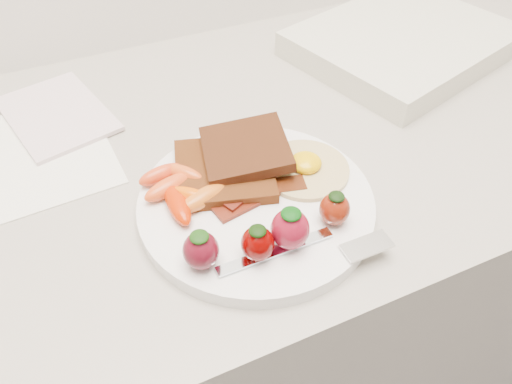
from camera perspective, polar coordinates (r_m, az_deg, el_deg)
name	(u,v)px	position (r m, az deg, el deg)	size (l,w,h in m)	color
counter	(238,317)	(1.02, -2.08, -14.12)	(2.00, 0.60, 0.90)	gray
plate	(256,204)	(0.57, 0.00, -1.34)	(0.27, 0.27, 0.02)	white
toast_lower	(224,170)	(0.59, -3.67, 2.47)	(0.11, 0.11, 0.01)	black
toast_upper	(245,149)	(0.60, -1.21, 4.96)	(0.10, 0.10, 0.01)	black
fried_egg	(305,167)	(0.60, 5.66, 2.82)	(0.11, 0.11, 0.02)	beige
bacon_strips	(257,190)	(0.57, 0.12, 0.25)	(0.12, 0.07, 0.01)	black
baby_carrots	(181,190)	(0.57, -8.60, 0.22)	(0.10, 0.10, 0.02)	#DA4919
strawberries	(270,233)	(0.50, 1.62, -4.68)	(0.18, 0.05, 0.05)	#4E0915
fork	(317,249)	(0.52, 7.01, -6.47)	(0.18, 0.05, 0.00)	white
paper_sheet	(43,152)	(0.71, -23.13, 4.28)	(0.16, 0.22, 0.00)	white
notepad	(57,114)	(0.77, -21.84, 8.28)	(0.12, 0.18, 0.01)	beige
appliance	(403,42)	(0.89, 16.43, 16.14)	(0.33, 0.26, 0.04)	beige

